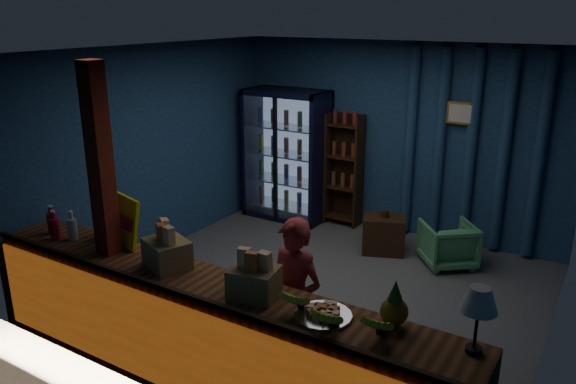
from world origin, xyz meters
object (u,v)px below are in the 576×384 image
at_px(pastry_tray, 323,314).
at_px(green_chair, 448,244).
at_px(shopkeeper, 294,301).
at_px(table_lamp, 479,302).

bearing_deg(pastry_tray, green_chair, 90.81).
distance_m(green_chair, pastry_tray, 3.38).
bearing_deg(shopkeeper, pastry_tray, -36.14).
bearing_deg(pastry_tray, shopkeeper, 137.92).
height_order(shopkeeper, pastry_tray, shopkeeper).
distance_m(green_chair, table_lamp, 3.50).
xyz_separation_m(shopkeeper, green_chair, (0.47, 2.84, -0.43)).
height_order(pastry_tray, table_lamp, table_lamp).
bearing_deg(table_lamp, pastry_tray, -173.15).
bearing_deg(green_chair, shopkeeper, 41.47).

